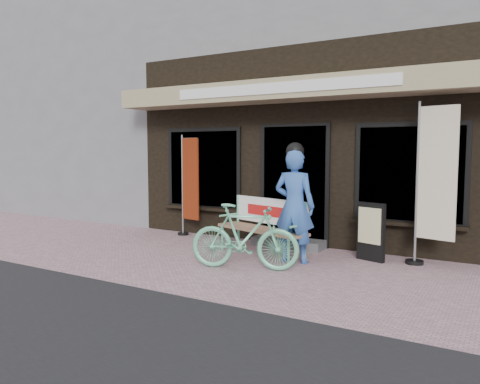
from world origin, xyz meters
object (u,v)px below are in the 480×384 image
Objects in this scene: bicycle at (245,237)px; nobori_red at (189,184)px; nobori_cream at (434,182)px; menu_stand at (371,231)px; bench at (265,222)px; person at (294,204)px.

nobori_red is (-2.25, 1.70, 0.57)m from bicycle.
nobori_cream is 1.18m from menu_stand.
nobori_red is at bearing -167.86° from nobori_cream.
bench is 1.03m from bicycle.
bench is 2.24m from nobori_red.
nobori_cream reaches higher than menu_stand.
person is 2.05m from nobori_cream.
bicycle is 2.04m from menu_stand.
nobori_cream is at bearing 22.41° from menu_stand.
bicycle reaches higher than bench.
nobori_red is 4.57m from nobori_cream.
nobori_cream is at bearing 10.68° from nobori_red.
nobori_cream is at bearing 17.93° from person.
nobori_red reaches higher than menu_stand.
person is 1.16× the size of bicycle.
person is 0.99m from bicycle.
menu_stand is at bearing 8.95° from nobori_red.
menu_stand is at bearing -160.53° from nobori_cream.
bicycle is at bearing -123.72° from person.
person reaches higher than bicycle.
bicycle is at bearing -132.33° from nobori_cream.
person is at bearing -6.15° from nobori_red.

